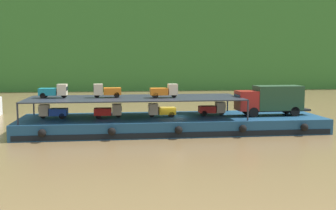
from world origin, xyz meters
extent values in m
plane|color=brown|center=(0.00, 0.00, 0.00)|extent=(400.00, 400.00, 0.00)
cube|color=#33702D|center=(0.00, 66.85, 18.83)|extent=(146.27, 26.66, 37.66)
cube|color=navy|center=(0.00, 0.00, 0.75)|extent=(30.54, 8.13, 1.50)
cube|color=black|center=(0.00, -4.08, 0.35)|extent=(29.93, 0.06, 0.50)
sphere|color=black|center=(-12.22, -4.28, 0.85)|extent=(0.73, 0.73, 0.73)
sphere|color=black|center=(-6.11, -4.28, 0.85)|extent=(0.73, 0.73, 0.73)
sphere|color=black|center=(0.00, -4.28, 0.85)|extent=(0.73, 0.73, 0.73)
sphere|color=black|center=(6.11, -4.28, 0.85)|extent=(0.73, 0.73, 0.73)
sphere|color=black|center=(12.22, -4.28, 0.85)|extent=(0.73, 0.73, 0.73)
cube|color=maroon|center=(7.67, -0.45, 3.10)|extent=(2.05, 2.23, 2.00)
cube|color=#192833|center=(6.64, -0.47, 3.45)|extent=(0.10, 1.84, 0.60)
cube|color=#234228|center=(11.07, -0.37, 3.35)|extent=(4.85, 2.41, 2.50)
cube|color=black|center=(11.07, -0.37, 2.05)|extent=(6.83, 1.54, 0.20)
cylinder|color=black|center=(8.05, 0.57, 2.00)|extent=(1.01, 0.30, 1.00)
cylinder|color=black|center=(8.10, -1.45, 2.00)|extent=(1.01, 0.30, 1.00)
cylinder|color=black|center=(12.49, 0.67, 2.00)|extent=(1.01, 0.30, 1.00)
cylinder|color=black|center=(12.54, -1.35, 2.00)|extent=(1.01, 0.30, 1.00)
cylinder|color=#232833|center=(6.79, 3.58, 2.50)|extent=(0.16, 0.16, 2.00)
cylinder|color=#232833|center=(6.79, -3.58, 2.50)|extent=(0.16, 0.16, 2.00)
cylinder|color=#232833|center=(-14.39, 3.58, 2.50)|extent=(0.16, 0.16, 2.00)
cylinder|color=#232833|center=(-14.39, -3.58, 2.50)|extent=(0.16, 0.16, 2.00)
cube|color=#232833|center=(-3.80, 0.00, 3.45)|extent=(21.34, 7.33, 0.10)
cube|color=#1E47B7|center=(-11.35, 0.26, 2.13)|extent=(1.76, 1.28, 0.70)
cube|color=beige|center=(-12.75, 0.33, 2.33)|extent=(0.95, 1.04, 1.10)
cube|color=#19232D|center=(-13.22, 0.35, 2.44)|extent=(0.08, 0.85, 0.38)
cylinder|color=black|center=(-12.90, 0.34, 1.78)|extent=(0.57, 0.17, 0.56)
cylinder|color=black|center=(-10.93, 0.77, 1.78)|extent=(0.57, 0.17, 0.56)
cylinder|color=black|center=(-10.98, -0.29, 1.78)|extent=(0.57, 0.17, 0.56)
cube|color=red|center=(-7.02, 0.00, 2.13)|extent=(1.72, 1.23, 0.70)
cube|color=#C6B793|center=(-5.62, -0.03, 2.33)|extent=(0.92, 1.02, 1.10)
cube|color=#19232D|center=(-5.15, -0.04, 2.44)|extent=(0.06, 0.85, 0.38)
cylinder|color=black|center=(-5.47, -0.03, 1.78)|extent=(0.56, 0.15, 0.56)
cylinder|color=black|center=(-7.43, -0.52, 1.78)|extent=(0.56, 0.15, 0.56)
cylinder|color=black|center=(-7.41, 0.54, 1.78)|extent=(0.56, 0.15, 0.56)
cube|color=gold|center=(-0.57, -0.13, 2.13)|extent=(1.74, 1.25, 0.70)
cube|color=beige|center=(-1.97, -0.17, 2.33)|extent=(0.93, 1.03, 1.10)
cube|color=#19232D|center=(-2.44, -0.18, 2.44)|extent=(0.07, 0.85, 0.38)
cylinder|color=black|center=(-2.12, -0.18, 1.78)|extent=(0.56, 0.16, 0.56)
cylinder|color=black|center=(-0.19, 0.41, 1.78)|extent=(0.56, 0.16, 0.56)
cylinder|color=black|center=(-0.16, -0.64, 1.78)|extent=(0.56, 0.16, 0.56)
cube|color=red|center=(3.74, 0.52, 2.13)|extent=(1.71, 1.21, 0.70)
cube|color=beige|center=(5.14, 0.50, 2.33)|extent=(0.91, 1.01, 1.10)
cube|color=#19232D|center=(5.61, 0.50, 2.44)|extent=(0.05, 0.85, 0.38)
cylinder|color=black|center=(5.29, 0.50, 1.78)|extent=(0.56, 0.14, 0.56)
cylinder|color=black|center=(3.34, -0.01, 1.78)|extent=(0.56, 0.14, 0.56)
cylinder|color=black|center=(3.35, 1.05, 1.78)|extent=(0.56, 0.14, 0.56)
cube|color=teal|center=(-12.38, 0.62, 4.13)|extent=(1.76, 1.28, 0.70)
cube|color=beige|center=(-10.98, 0.55, 4.33)|extent=(0.95, 1.04, 1.10)
cube|color=#19232D|center=(-10.51, 0.52, 4.44)|extent=(0.08, 0.85, 0.38)
cylinder|color=black|center=(-10.83, 0.54, 3.78)|extent=(0.57, 0.17, 0.56)
cylinder|color=black|center=(-12.81, 0.11, 3.78)|extent=(0.57, 0.17, 0.56)
cylinder|color=black|center=(-12.75, 1.17, 3.78)|extent=(0.57, 0.17, 0.56)
cube|color=orange|center=(-6.04, 0.42, 4.13)|extent=(1.77, 1.30, 0.70)
cube|color=beige|center=(-7.44, 0.34, 4.33)|extent=(0.96, 1.05, 1.10)
cube|color=#19232D|center=(-7.91, 0.31, 4.44)|extent=(0.09, 0.85, 0.38)
cylinder|color=black|center=(-7.59, 0.33, 3.78)|extent=(0.57, 0.17, 0.56)
cylinder|color=black|center=(-5.67, 0.97, 3.78)|extent=(0.57, 0.17, 0.56)
cylinder|color=black|center=(-5.61, -0.08, 3.78)|extent=(0.57, 0.17, 0.56)
cube|color=orange|center=(-1.43, -0.56, 4.13)|extent=(1.74, 1.26, 0.70)
cube|color=beige|center=(-0.04, -0.51, 4.33)|extent=(0.93, 1.03, 1.10)
cube|color=#19232D|center=(0.43, -0.49, 4.44)|extent=(0.07, 0.85, 0.38)
cylinder|color=black|center=(0.11, -0.50, 3.78)|extent=(0.56, 0.16, 0.56)
cylinder|color=black|center=(-1.82, -1.10, 3.78)|extent=(0.56, 0.16, 0.56)
cylinder|color=black|center=(-1.85, -0.04, 3.78)|extent=(0.56, 0.16, 0.56)
camera|label=1|loc=(-5.63, -40.75, 7.34)|focal=43.45mm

